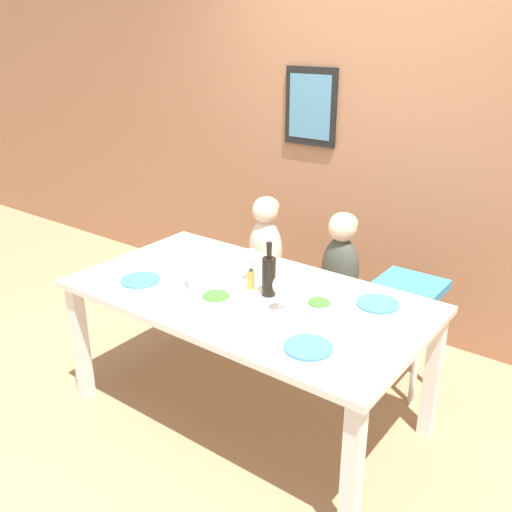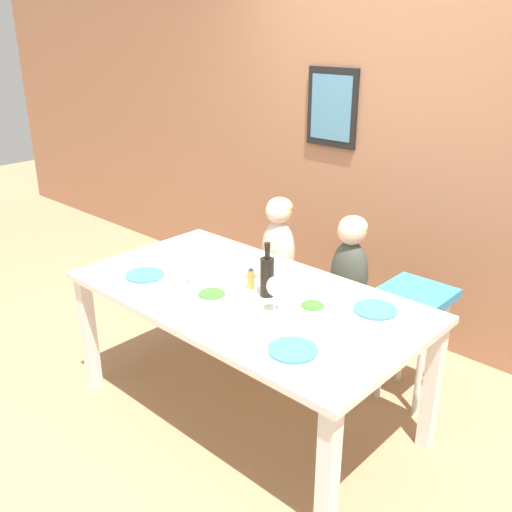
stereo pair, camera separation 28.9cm
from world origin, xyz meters
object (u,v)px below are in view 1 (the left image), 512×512
Objects in this scene: person_child_center at (341,256)px; paper_towel_roll at (198,268)px; wine_glass_far at (252,258)px; dinner_plate_back_right at (378,304)px; chair_far_left at (265,288)px; chair_far_center at (338,311)px; chair_right_highchair at (408,306)px; wine_glass_near at (280,286)px; person_child_left at (265,237)px; wine_bottle at (269,275)px; salad_bowl_small at (319,307)px; dinner_plate_front_left at (140,280)px; salad_bowl_large at (216,300)px; dinner_plate_front_right at (308,347)px; dinner_plate_back_left at (204,256)px.

person_child_center is 2.32× the size of paper_towel_roll.
wine_glass_far is 0.69m from dinner_plate_back_right.
chair_far_center is (0.56, 0.00, 0.00)m from chair_far_left.
wine_glass_near is at bearing -112.13° from chair_right_highchair.
wine_bottle is (0.53, -0.70, 0.12)m from person_child_left.
wine_glass_far is at bearing 166.18° from salad_bowl_small.
paper_towel_roll is 0.92m from dinner_plate_back_right.
wine_glass_near and wine_glass_far have the same top height.
salad_bowl_small is at bearing 14.18° from dinner_plate_front_left.
wine_glass_far reaches higher than chair_far_left.
salad_bowl_large reaches higher than chair_right_highchair.
salad_bowl_large is at bearing 174.08° from dinner_plate_front_right.
chair_far_left is at bearing -179.87° from person_child_center.
paper_towel_roll is (-0.33, -0.17, 0.01)m from wine_bottle.
dinner_plate_front_left and dinner_plate_front_right have the same top height.
chair_far_center is 1.16m from dinner_plate_front_right.
wine_bottle is at bearing -17.44° from dinner_plate_back_left.
paper_towel_roll is at bearing -51.74° from dinner_plate_back_left.
dinner_plate_front_left reaches higher than chair_far_center.
salad_bowl_small is at bearing 113.11° from dinner_plate_front_right.
chair_far_center is 1.06m from paper_towel_roll.
person_child_left is at bearing 126.99° from wine_bottle.
paper_towel_roll reaches higher than dinner_plate_front_left.
chair_far_center is 0.81m from wine_glass_far.
dinner_plate_back_left is (-1.08, -0.50, 0.21)m from chair_right_highchair.
person_child_left reaches higher than salad_bowl_small.
wine_bottle reaches higher than wine_glass_far.
wine_glass_near is 1.00× the size of wine_glass_far.
wine_glass_near is 0.50m from dinner_plate_back_right.
chair_right_highchair is at bearing 47.22° from paper_towel_roll.
chair_far_left is 1.01m from paper_towel_roll.
wine_glass_near is at bearing -37.41° from wine_bottle.
chair_right_highchair is at bearing 40.81° from dinner_plate_front_left.
wine_bottle is at bearing 27.29° from paper_towel_roll.
person_child_center is at bearing 67.58° from paper_towel_roll.
wine_bottle reaches higher than dinner_plate_front_right.
salad_bowl_small is (0.64, 0.14, -0.08)m from paper_towel_roll.
wine_glass_near is 0.82m from dinner_plate_front_left.
wine_bottle is (-0.03, -0.70, 0.12)m from person_child_center.
person_child_left reaches higher than wine_glass_far.
dinner_plate_front_right is (-0.06, -0.55, 0.00)m from dinner_plate_back_right.
paper_towel_roll is 0.24m from salad_bowl_large.
wine_glass_near is 0.86× the size of dinner_plate_back_right.
wine_glass_far is at bearing -108.92° from person_child_center.
dinner_plate_back_right is (0.46, -0.47, 0.38)m from chair_far_center.
person_child_left is 0.56m from person_child_center.
chair_right_highchair is at bearing 55.74° from wine_bottle.
wine_glass_far is at bearing -13.26° from dinner_plate_back_left.
wine_glass_far is at bearing -137.02° from chair_right_highchair.
dinner_plate_back_left and dinner_plate_back_right have the same top height.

